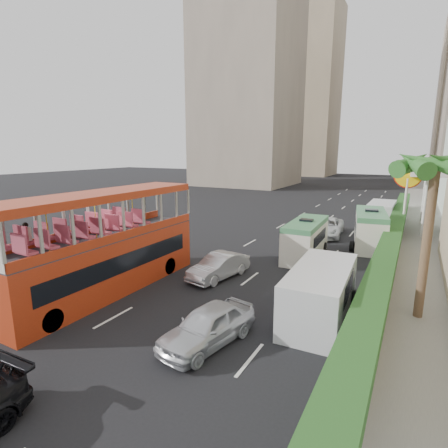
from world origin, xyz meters
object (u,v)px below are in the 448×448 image
Objects in this scene: double_decker_bus at (106,243)px; minibus_far at (370,229)px; palm_tree at (427,243)px; minibus_near at (306,239)px; car_silver_lane_a at (219,278)px; panel_van_far at (381,214)px; panel_van_near at (320,293)px; van_asset at (326,236)px; car_silver_lane_b at (208,343)px.

double_decker_bus is 1.84× the size of minibus_far.
minibus_near is at bearing 135.84° from palm_tree.
minibus_near is at bearing 73.50° from car_silver_lane_a.
panel_van_far is at bearing 99.15° from palm_tree.
panel_van_near is 21.73m from panel_van_far.
van_asset is 0.88× the size of minibus_far.
car_silver_lane_b is at bearing -14.45° from double_decker_bus.
van_asset is 0.96× the size of panel_van_far.
car_silver_lane_b is at bearing -139.48° from palm_tree.
minibus_near is 5.93m from minibus_far.
panel_van_near is (3.11, -15.04, 1.12)m from van_asset.
minibus_near is 8.79m from panel_van_near.
car_silver_lane_a is at bearing 127.25° from car_silver_lane_b.
double_decker_bus is at bearing -117.08° from van_asset.
double_decker_bus is at bearing -133.33° from minibus_far.
minibus_far is 13.11m from panel_van_near.
palm_tree reaches higher than panel_van_near.
car_silver_lane_b is at bearing -110.47° from minibus_far.
panel_van_far reaches higher than van_asset.
panel_van_near is at bearing -8.54° from car_silver_lane_a.
minibus_far is (3.57, -1.94, 1.33)m from van_asset.
car_silver_lane_b is 26.00m from panel_van_far.
panel_van_far is (6.60, 19.61, 1.09)m from car_silver_lane_a.
minibus_near reaches higher than van_asset.
double_decker_bus reaches higher than car_silver_lane_a.
van_asset is at bearing 67.90° from double_decker_bus.
van_asset is at bearing 117.17° from palm_tree.
double_decker_bus reaches higher than minibus_far.
palm_tree is (9.80, -0.31, 3.38)m from car_silver_lane_a.
car_silver_lane_a is 6.56m from panel_van_near.
panel_van_far reaches higher than car_silver_lane_b.
minibus_far is 1.10× the size of panel_van_far.
palm_tree is at bearing 8.71° from car_silver_lane_a.
minibus_far is 8.62m from panel_van_far.
van_asset is 15.40m from panel_van_near.
car_silver_lane_b is (3.01, -6.11, 0.00)m from car_silver_lane_a.
palm_tree reaches higher than van_asset.
minibus_near is at bearing -103.53° from panel_van_far.
double_decker_bus is 1.98× the size of minibus_near.
double_decker_bus reaches higher than panel_van_far.
palm_tree reaches higher than double_decker_bus.
car_silver_lane_b is 0.75× the size of panel_van_near.
minibus_near reaches higher than car_silver_lane_a.
minibus_far is at bearing 52.62° from minibus_near.
car_silver_lane_b is 17.53m from minibus_far.
palm_tree is at bearing -67.80° from van_asset.
car_silver_lane_b is at bearing -92.55° from minibus_near.
panel_van_far is (0.48, 21.72, -0.02)m from panel_van_near.
palm_tree reaches higher than panel_van_far.
palm_tree reaches higher than car_silver_lane_b.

